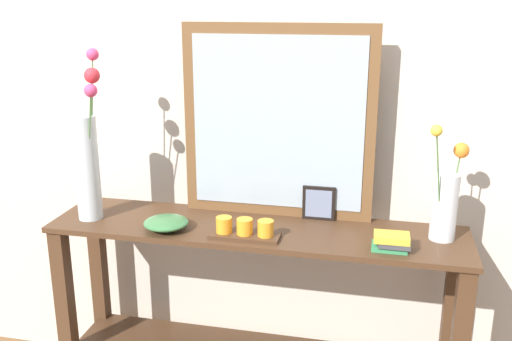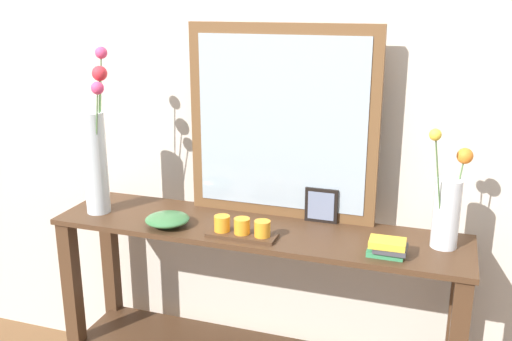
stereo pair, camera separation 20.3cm
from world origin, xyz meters
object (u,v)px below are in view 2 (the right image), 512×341
tall_vase_left (96,155)px  picture_frame_small (321,206)px  decorative_bowl (167,219)px  console_table (256,301)px  mirror_leaning (282,123)px  book_stack (388,248)px  vase_right (447,208)px  candle_tray (242,229)px

tall_vase_left → picture_frame_small: (0.83, 0.17, -0.16)m
picture_frame_small → decorative_bowl: size_ratio=0.81×
console_table → mirror_leaning: 0.67m
console_table → tall_vase_left: bearing=-175.9°
mirror_leaning → book_stack: 0.59m
console_table → tall_vase_left: size_ratio=2.40×
vase_right → candle_tray: (-0.67, -0.13, -0.11)m
vase_right → decorative_bowl: 0.97m
book_stack → mirror_leaning: bearing=150.5°
mirror_leaning → tall_vase_left: size_ratio=1.14×
tall_vase_left → vase_right: size_ratio=1.51×
vase_right → decorative_bowl: vase_right is taller
decorative_bowl → console_table: bearing=16.5°
tall_vase_left → book_stack: size_ratio=5.01×
candle_tray → book_stack: candle_tray is taller
console_table → mirror_leaning: size_ratio=2.11×
decorative_bowl → book_stack: bearing=-0.4°
decorative_bowl → book_stack: (0.79, -0.01, 0.00)m
decorative_bowl → mirror_leaning: bearing=33.4°
candle_tray → picture_frame_small: 0.32m
vase_right → candle_tray: bearing=-168.5°
tall_vase_left → candle_tray: size_ratio=2.57×
picture_frame_small → decorative_bowl: bearing=-157.5°
mirror_leaning → picture_frame_small: bearing=-7.2°
console_table → tall_vase_left: tall_vase_left is taller
candle_tray → picture_frame_small: picture_frame_small is taller
tall_vase_left → vase_right: (1.27, 0.08, -0.09)m
tall_vase_left → book_stack: tall_vase_left is taller
candle_tray → decorative_bowl: size_ratio=1.52×
picture_frame_small → decorative_bowl: picture_frame_small is taller
picture_frame_small → vase_right: bearing=-11.2°
candle_tray → picture_frame_small: bearing=43.9°
candle_tray → tall_vase_left: bearing=175.1°
tall_vase_left → vase_right: 1.27m
picture_frame_small → tall_vase_left: bearing=-168.5°
picture_frame_small → decorative_bowl: 0.56m
mirror_leaning → candle_tray: (-0.07, -0.24, -0.33)m
tall_vase_left → decorative_bowl: (0.31, -0.05, -0.20)m
vase_right → book_stack: (-0.17, -0.14, -0.11)m
picture_frame_small → book_stack: bearing=-39.7°
console_table → vase_right: size_ratio=3.63×
vase_right → book_stack: vase_right is taller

